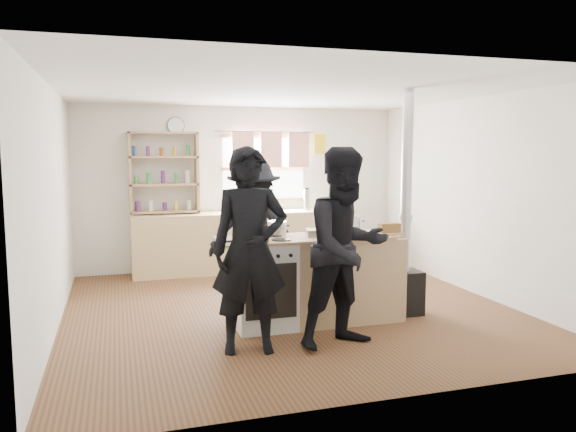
% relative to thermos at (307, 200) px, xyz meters
% --- Properties ---
extents(ground, '(5.00, 5.00, 0.01)m').
position_rel_thermos_xyz_m(ground, '(-0.97, -2.22, -1.07)').
color(ground, brown).
rests_on(ground, ground).
extents(back_counter, '(3.40, 0.55, 0.90)m').
position_rel_thermos_xyz_m(back_counter, '(-0.97, 0.00, -0.62)').
color(back_counter, '#D2B77E').
rests_on(back_counter, ground).
extents(shelving_unit, '(1.00, 0.28, 1.20)m').
position_rel_thermos_xyz_m(shelving_unit, '(-2.17, 0.12, 0.45)').
color(shelving_unit, tan).
rests_on(shelving_unit, back_counter).
extents(thermos, '(0.10, 0.10, 0.33)m').
position_rel_thermos_xyz_m(thermos, '(0.00, 0.00, 0.00)').
color(thermos, silver).
rests_on(thermos, back_counter).
extents(cooking_island, '(1.97, 0.64, 0.93)m').
position_rel_thermos_xyz_m(cooking_island, '(-0.83, -2.77, -0.60)').
color(cooking_island, white).
rests_on(cooking_island, ground).
extents(skillet_greens, '(0.38, 0.38, 0.05)m').
position_rel_thermos_xyz_m(skillet_greens, '(-1.59, -2.97, -0.11)').
color(skillet_greens, black).
rests_on(skillet_greens, cooking_island).
extents(roast_tray, '(0.37, 0.30, 0.07)m').
position_rel_thermos_xyz_m(roast_tray, '(-0.79, -2.79, -0.09)').
color(roast_tray, silver).
rests_on(roast_tray, cooking_island).
extents(stockpot_stove, '(0.21, 0.21, 0.17)m').
position_rel_thermos_xyz_m(stockpot_stove, '(-1.22, -2.58, -0.06)').
color(stockpot_stove, silver).
rests_on(stockpot_stove, cooking_island).
extents(stockpot_counter, '(0.30, 0.30, 0.22)m').
position_rel_thermos_xyz_m(stockpot_counter, '(-0.44, -2.69, -0.03)').
color(stockpot_counter, '#BBBBBD').
rests_on(stockpot_counter, cooking_island).
extents(bread_board, '(0.28, 0.20, 0.12)m').
position_rel_thermos_xyz_m(bread_board, '(-0.04, -2.88, -0.08)').
color(bread_board, tan).
rests_on(bread_board, cooking_island).
extents(flue_heater, '(0.35, 0.35, 2.50)m').
position_rel_thermos_xyz_m(flue_heater, '(0.22, -2.76, -0.41)').
color(flue_heater, black).
rests_on(flue_heater, ground).
extents(person_near_left, '(0.74, 0.54, 1.87)m').
position_rel_thermos_xyz_m(person_near_left, '(-1.72, -3.43, -0.13)').
color(person_near_left, black).
rests_on(person_near_left, ground).
extents(person_near_right, '(1.04, 0.90, 1.86)m').
position_rel_thermos_xyz_m(person_near_right, '(-0.82, -3.54, -0.13)').
color(person_near_right, black).
rests_on(person_near_right, ground).
extents(person_far, '(1.24, 0.92, 1.72)m').
position_rel_thermos_xyz_m(person_far, '(-1.27, -1.74, -0.21)').
color(person_far, black).
rests_on(person_far, ground).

